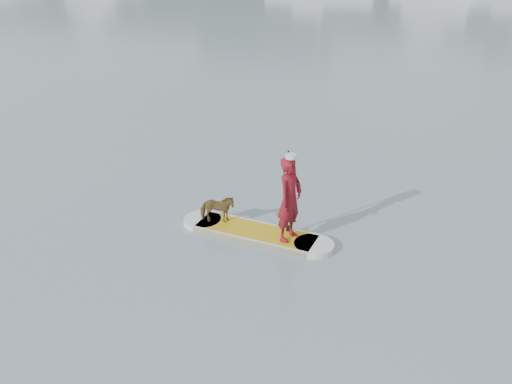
# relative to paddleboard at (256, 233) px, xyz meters

# --- Properties ---
(ground) EXTENTS (140.00, 140.00, 0.00)m
(ground) POSITION_rel_paddleboard_xyz_m (0.32, -1.67, -0.06)
(ground) COLOR gray
(ground) RESTS_ON ground
(paddleboard) EXTENTS (3.24, 1.33, 0.12)m
(paddleboard) POSITION_rel_paddleboard_xyz_m (0.00, 0.00, 0.00)
(paddleboard) COLOR gold
(paddleboard) RESTS_ON ground
(paddler) EXTENTS (0.62, 0.74, 1.73)m
(paddler) POSITION_rel_paddleboard_xyz_m (0.70, -0.15, 0.93)
(paddler) COLOR maroon
(paddler) RESTS_ON paddleboard
(white_cap) EXTENTS (0.22, 0.22, 0.07)m
(white_cap) POSITION_rel_paddleboard_xyz_m (0.70, -0.15, 1.83)
(white_cap) COLOR silver
(white_cap) RESTS_ON paddler
(dog) EXTENTS (0.77, 0.45, 0.61)m
(dog) POSITION_rel_paddleboard_xyz_m (-0.87, 0.19, 0.37)
(dog) COLOR brown
(dog) RESTS_ON paddleboard
(paddle) EXTENTS (0.10, 0.30, 2.00)m
(paddle) POSITION_rel_paddleboard_xyz_m (0.66, 0.10, 0.74)
(paddle) COLOR black
(paddle) RESTS_ON ground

